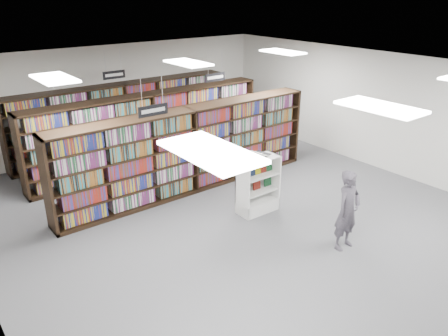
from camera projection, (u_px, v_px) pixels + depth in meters
floor at (242, 219)px, 9.64m from camera, size 12.00×12.00×0.00m
ceiling at (245, 74)px, 8.41m from camera, size 10.00×12.00×0.10m
wall_back at (118, 98)px, 13.42m from camera, size 10.00×0.10×3.20m
wall_right at (385, 113)px, 11.85m from camera, size 0.10×12.00×3.20m
bookshelf_row_near at (191, 150)px, 10.70m from camera, size 7.00×0.60×2.10m
bookshelf_row_mid at (151, 131)px, 12.16m from camera, size 7.00×0.60×2.10m
bookshelf_row_far at (124, 117)px, 13.41m from camera, size 7.00×0.60×2.10m
aisle_sign_left at (153, 109)px, 8.55m from camera, size 0.65×0.02×0.80m
aisle_sign_right at (215, 76)px, 11.71m from camera, size 0.65×0.02×0.80m
aisle_sign_center at (114, 74)px, 12.05m from camera, size 0.65×0.02×0.80m
troffer_front_left at (211, 152)px, 4.54m from camera, size 0.60×1.20×0.04m
troffer_front_center at (380, 107)px, 6.23m from camera, size 0.60×1.20×0.04m
troffer_back_left at (54, 78)px, 8.20m from camera, size 0.60×1.20×0.04m
troffer_back_center at (188, 63)px, 9.89m from camera, size 0.60×1.20×0.04m
troffer_back_right at (283, 52)px, 11.58m from camera, size 0.60×1.20×0.04m
endcap_display at (257, 192)px, 9.86m from camera, size 0.95×0.49×1.31m
open_book at (257, 155)px, 9.55m from camera, size 0.69×0.50×0.13m
shopper at (348, 210)px, 8.33m from camera, size 0.60×0.41×1.61m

